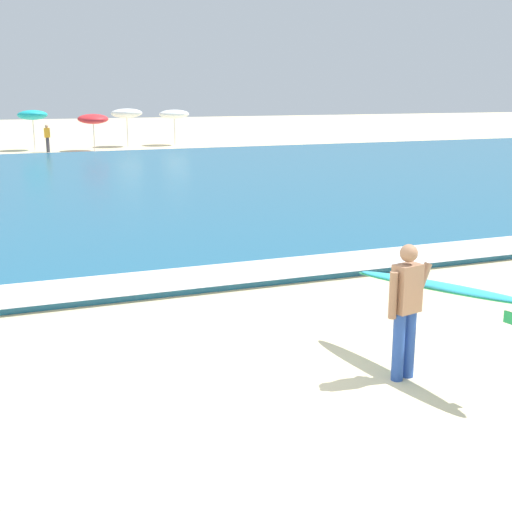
{
  "coord_description": "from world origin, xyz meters",
  "views": [
    {
      "loc": [
        -3.19,
        -6.99,
        3.54
      ],
      "look_at": [
        0.4,
        2.22,
        1.1
      ],
      "focal_mm": 47.57,
      "sensor_mm": 36.0,
      "label": 1
    }
  ],
  "objects": [
    {
      "name": "ground_plane",
      "position": [
        0.0,
        0.0,
        0.0
      ],
      "size": [
        160.0,
        160.0,
        0.0
      ],
      "primitive_type": "plane",
      "color": "beige"
    },
    {
      "name": "sea",
      "position": [
        0.0,
        18.13,
        0.07
      ],
      "size": [
        120.0,
        28.0,
        0.14
      ],
      "primitive_type": "cube",
      "color": "#1E6084",
      "rests_on": "ground"
    },
    {
      "name": "surf_foam",
      "position": [
        0.0,
        4.73,
        0.15
      ],
      "size": [
        120.0,
        1.45,
        0.01
      ],
      "primitive_type": "cube",
      "color": "white",
      "rests_on": "sea"
    },
    {
      "name": "surfer_with_board",
      "position": [
        1.66,
        -0.22,
        1.04
      ],
      "size": [
        1.25,
        2.83,
        1.73
      ],
      "color": "#284CA3",
      "rests_on": "ground"
    },
    {
      "name": "beach_umbrella_3",
      "position": [
        -0.7,
        35.55,
        2.06
      ],
      "size": [
        1.72,
        1.77,
        2.42
      ],
      "color": "beige",
      "rests_on": "ground"
    },
    {
      "name": "beach_umbrella_4",
      "position": [
        2.55,
        33.93,
        1.84
      ],
      "size": [
        1.77,
        1.8,
        2.17
      ],
      "color": "beige",
      "rests_on": "ground"
    },
    {
      "name": "beach_umbrella_5",
      "position": [
        4.95,
        36.2,
        2.06
      ],
      "size": [
        1.94,
        1.97,
        2.42
      ],
      "color": "beige",
      "rests_on": "ground"
    },
    {
      "name": "beach_umbrella_6",
      "position": [
        8.02,
        36.28,
        1.97
      ],
      "size": [
        1.92,
        1.93,
        2.28
      ],
      "color": "beige",
      "rests_on": "ground"
    },
    {
      "name": "beachgoer_near_row_left",
      "position": [
        -0.07,
        33.98,
        0.84
      ],
      "size": [
        0.32,
        0.2,
        1.58
      ],
      "color": "#383842",
      "rests_on": "ground"
    }
  ]
}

